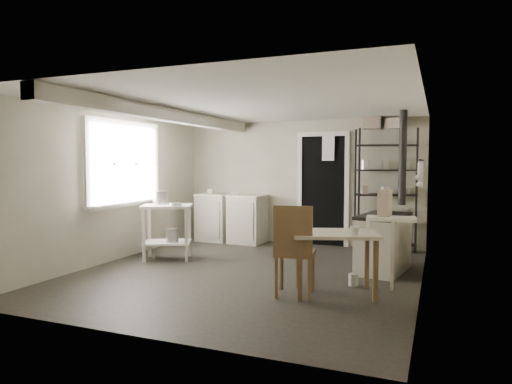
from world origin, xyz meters
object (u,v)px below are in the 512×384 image
at_px(base_cabinets, 231,218).
at_px(work_table, 335,262).
at_px(stove, 383,240).
at_px(shelf_rack, 385,196).
at_px(stockpot, 160,199).
at_px(flour_sack, 365,239).
at_px(prep_table, 167,234).
at_px(chair, 295,253).

height_order(base_cabinets, work_table, base_cabinets).
bearing_deg(base_cabinets, stove, -23.14).
distance_m(shelf_rack, stove, 1.62).
xyz_separation_m(stockpot, flour_sack, (2.98, 1.61, -0.70)).
relative_size(stove, work_table, 1.06).
bearing_deg(stove, flour_sack, 118.13).
bearing_deg(shelf_rack, stove, -104.04).
relative_size(base_cabinets, shelf_rack, 0.66).
xyz_separation_m(prep_table, chair, (2.43, -1.11, 0.08)).
relative_size(stove, flour_sack, 1.94).
height_order(stockpot, shelf_rack, shelf_rack).
bearing_deg(prep_table, chair, -24.59).
height_order(stockpot, stove, stockpot).
bearing_deg(chair, stockpot, 146.38).
bearing_deg(base_cabinets, prep_table, -95.57).
bearing_deg(flour_sack, chair, -97.60).
xyz_separation_m(shelf_rack, work_table, (-0.24, -2.89, -0.57)).
bearing_deg(prep_table, flour_sack, 31.15).
relative_size(stockpot, shelf_rack, 0.12).
distance_m(stockpot, shelf_rack, 3.77).
xyz_separation_m(base_cabinets, flour_sack, (2.56, -0.14, -0.22)).
relative_size(stockpot, base_cabinets, 0.19).
bearing_deg(stockpot, flour_sack, 28.40).
distance_m(chair, flour_sack, 2.85).
relative_size(stove, chair, 0.97).
relative_size(prep_table, chair, 0.82).
xyz_separation_m(prep_table, stove, (3.24, 0.43, 0.04)).
relative_size(stockpot, flour_sack, 0.49).
relative_size(prep_table, flour_sack, 1.64).
bearing_deg(flour_sack, base_cabinets, 176.79).
height_order(stockpot, work_table, stockpot).
bearing_deg(work_table, stove, 73.94).
xyz_separation_m(stove, chair, (-0.81, -1.55, 0.05)).
distance_m(prep_table, flour_sack, 3.29).
bearing_deg(shelf_rack, flour_sack, -156.08).
xyz_separation_m(stockpot, chair, (2.61, -1.20, -0.45)).
relative_size(prep_table, stockpot, 3.32).
distance_m(work_table, chair, 0.47).
bearing_deg(base_cabinets, chair, -51.45).
relative_size(base_cabinets, stove, 1.37).
xyz_separation_m(stockpot, stove, (3.42, 0.35, -0.50)).
bearing_deg(base_cabinets, shelf_rack, 4.54).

